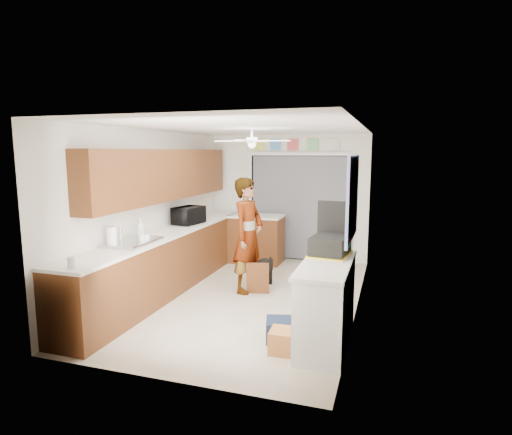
# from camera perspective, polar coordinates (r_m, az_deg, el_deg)

# --- Properties ---
(floor) EXTENTS (5.00, 5.00, 0.00)m
(floor) POSITION_cam_1_polar(r_m,az_deg,el_deg) (6.56, -1.08, -10.50)
(floor) COLOR #BCB197
(floor) RESTS_ON ground
(ceiling) EXTENTS (5.00, 5.00, 0.00)m
(ceiling) POSITION_cam_1_polar(r_m,az_deg,el_deg) (6.20, -1.15, 11.88)
(ceiling) COLOR white
(ceiling) RESTS_ON ground
(wall_back) EXTENTS (3.20, 0.00, 3.20)m
(wall_back) POSITION_cam_1_polar(r_m,az_deg,el_deg) (8.64, 4.23, 2.68)
(wall_back) COLOR silver
(wall_back) RESTS_ON ground
(wall_front) EXTENTS (3.20, 0.00, 3.20)m
(wall_front) POSITION_cam_1_polar(r_m,az_deg,el_deg) (4.01, -12.71, -4.62)
(wall_front) COLOR silver
(wall_front) RESTS_ON ground
(wall_left) EXTENTS (0.00, 5.00, 5.00)m
(wall_left) POSITION_cam_1_polar(r_m,az_deg,el_deg) (6.93, -13.73, 0.95)
(wall_left) COLOR silver
(wall_left) RESTS_ON ground
(wall_right) EXTENTS (0.00, 5.00, 5.00)m
(wall_right) POSITION_cam_1_polar(r_m,az_deg,el_deg) (5.94, 13.66, -0.32)
(wall_right) COLOR silver
(wall_right) RESTS_ON ground
(left_base_cabinets) EXTENTS (0.60, 4.80, 0.90)m
(left_base_cabinets) POSITION_cam_1_polar(r_m,az_deg,el_deg) (6.94, -11.36, -5.71)
(left_base_cabinets) COLOR #603117
(left_base_cabinets) RESTS_ON floor
(left_countertop) EXTENTS (0.62, 4.80, 0.04)m
(left_countertop) POSITION_cam_1_polar(r_m,az_deg,el_deg) (6.83, -11.41, -1.89)
(left_countertop) COLOR white
(left_countertop) RESTS_ON left_base_cabinets
(upper_cabinets) EXTENTS (0.32, 4.00, 0.80)m
(upper_cabinets) POSITION_cam_1_polar(r_m,az_deg,el_deg) (6.97, -11.91, 5.60)
(upper_cabinets) COLOR #603117
(upper_cabinets) RESTS_ON wall_left
(sink_basin) EXTENTS (0.50, 0.76, 0.06)m
(sink_basin) POSITION_cam_1_polar(r_m,az_deg,el_deg) (5.99, -16.06, -3.22)
(sink_basin) COLOR silver
(sink_basin) RESTS_ON left_countertop
(faucet) EXTENTS (0.03, 0.03, 0.22)m
(faucet) POSITION_cam_1_polar(r_m,az_deg,el_deg) (6.08, -17.59, -2.21)
(faucet) COLOR silver
(faucet) RESTS_ON left_countertop
(peninsula_base) EXTENTS (1.00, 0.60, 0.90)m
(peninsula_base) POSITION_cam_1_polar(r_m,az_deg,el_deg) (8.42, 0.06, -2.97)
(peninsula_base) COLOR #603117
(peninsula_base) RESTS_ON floor
(peninsula_top) EXTENTS (1.04, 0.64, 0.04)m
(peninsula_top) POSITION_cam_1_polar(r_m,az_deg,el_deg) (8.34, 0.06, 0.20)
(peninsula_top) COLOR white
(peninsula_top) RESTS_ON peninsula_base
(back_opening_recess) EXTENTS (2.00, 0.06, 2.10)m
(back_opening_recess) POSITION_cam_1_polar(r_m,az_deg,el_deg) (8.58, 5.79, 1.27)
(back_opening_recess) COLOR black
(back_opening_recess) RESTS_ON wall_back
(curtain_panel) EXTENTS (1.90, 0.03, 2.05)m
(curtain_panel) POSITION_cam_1_polar(r_m,az_deg,el_deg) (8.54, 5.74, 1.24)
(curtain_panel) COLOR slate
(curtain_panel) RESTS_ON wall_back
(door_trim_left) EXTENTS (0.06, 0.04, 2.10)m
(door_trim_left) POSITION_cam_1_polar(r_m,az_deg,el_deg) (8.82, -0.75, 1.52)
(door_trim_left) COLOR white
(door_trim_left) RESTS_ON wall_back
(door_trim_right) EXTENTS (0.06, 0.04, 2.10)m
(door_trim_right) POSITION_cam_1_polar(r_m,az_deg,el_deg) (8.41, 12.57, 0.95)
(door_trim_right) COLOR white
(door_trim_right) RESTS_ON wall_back
(door_trim_head) EXTENTS (2.10, 0.04, 0.06)m
(door_trim_head) POSITION_cam_1_polar(r_m,az_deg,el_deg) (8.48, 5.86, 8.43)
(door_trim_head) COLOR white
(door_trim_head) RESTS_ON wall_back
(header_frame_0) EXTENTS (0.22, 0.02, 0.22)m
(header_frame_0) POSITION_cam_1_polar(r_m,az_deg,el_deg) (8.72, 0.37, 9.67)
(header_frame_0) COLOR #D0DF4A
(header_frame_0) RESTS_ON wall_back
(header_frame_1) EXTENTS (0.22, 0.02, 0.22)m
(header_frame_1) POSITION_cam_1_polar(r_m,az_deg,el_deg) (8.63, 2.63, 9.67)
(header_frame_1) COLOR #518DD9
(header_frame_1) RESTS_ON wall_back
(header_frame_2) EXTENTS (0.22, 0.02, 0.22)m
(header_frame_2) POSITION_cam_1_polar(r_m,az_deg,el_deg) (8.54, 4.93, 9.66)
(header_frame_2) COLOR #CA4E4C
(header_frame_2) RESTS_ON wall_back
(header_frame_3) EXTENTS (0.22, 0.02, 0.22)m
(header_frame_3) POSITION_cam_1_polar(r_m,az_deg,el_deg) (8.46, 7.60, 9.62)
(header_frame_3) COLOR #6DC07E
(header_frame_3) RESTS_ON wall_back
(header_frame_4) EXTENTS (0.22, 0.02, 0.22)m
(header_frame_4) POSITION_cam_1_polar(r_m,az_deg,el_deg) (8.40, 10.33, 9.56)
(header_frame_4) COLOR silver
(header_frame_4) RESTS_ON wall_back
(route66_sign) EXTENTS (0.22, 0.02, 0.26)m
(route66_sign) POSITION_cam_1_polar(r_m,az_deg,el_deg) (8.84, -1.83, 9.65)
(route66_sign) COLOR silver
(route66_sign) RESTS_ON wall_back
(right_counter_base) EXTENTS (0.50, 1.40, 0.90)m
(right_counter_base) POSITION_cam_1_polar(r_m,az_deg,el_deg) (5.01, 9.39, -11.37)
(right_counter_base) COLOR white
(right_counter_base) RESTS_ON floor
(right_counter_top) EXTENTS (0.54, 1.44, 0.04)m
(right_counter_top) POSITION_cam_1_polar(r_m,az_deg,el_deg) (4.87, 9.42, -6.16)
(right_counter_top) COLOR white
(right_counter_top) RESTS_ON right_counter_base
(abstract_painting) EXTENTS (0.03, 1.15, 0.95)m
(abstract_painting) POSITION_cam_1_polar(r_m,az_deg,el_deg) (4.90, 12.75, 2.54)
(abstract_painting) COLOR #EC57C6
(abstract_painting) RESTS_ON wall_right
(ceiling_fan) EXTENTS (1.14, 1.14, 0.24)m
(ceiling_fan) POSITION_cam_1_polar(r_m,az_deg,el_deg) (6.38, -0.55, 10.18)
(ceiling_fan) COLOR white
(ceiling_fan) RESTS_ON ceiling
(microwave) EXTENTS (0.45, 0.59, 0.30)m
(microwave) POSITION_cam_1_polar(r_m,az_deg,el_deg) (7.38, -8.97, 0.29)
(microwave) COLOR black
(microwave) RESTS_ON left_countertop
(soap_bottle) EXTENTS (0.14, 0.14, 0.30)m
(soap_bottle) POSITION_cam_1_polar(r_m,az_deg,el_deg) (6.33, -15.15, -1.29)
(soap_bottle) COLOR silver
(soap_bottle) RESTS_ON left_countertop
(cup) EXTENTS (0.16, 0.16, 0.11)m
(cup) POSITION_cam_1_polar(r_m,az_deg,el_deg) (6.05, -14.60, -2.66)
(cup) COLOR white
(cup) RESTS_ON left_countertop
(jar_a) EXTENTS (0.11, 0.11, 0.13)m
(jar_a) POSITION_cam_1_polar(r_m,az_deg,el_deg) (5.93, -14.94, -2.80)
(jar_a) COLOR silver
(jar_a) RESTS_ON left_countertop
(jar_b) EXTENTS (0.11, 0.11, 0.12)m
(jar_b) POSITION_cam_1_polar(r_m,az_deg,el_deg) (4.97, -23.44, -5.51)
(jar_b) COLOR silver
(jar_b) RESTS_ON left_countertop
(paper_towel_roll) EXTENTS (0.16, 0.16, 0.27)m
(paper_towel_roll) POSITION_cam_1_polar(r_m,az_deg,el_deg) (5.80, -18.67, -2.50)
(paper_towel_roll) COLOR white
(paper_towel_roll) RESTS_ON left_countertop
(suitcase) EXTENTS (0.46, 0.58, 0.23)m
(suitcase) POSITION_cam_1_polar(r_m,az_deg,el_deg) (5.21, 9.85, -3.65)
(suitcase) COLOR black
(suitcase) RESTS_ON right_counter_top
(suitcase_rim) EXTENTS (0.50, 0.63, 0.02)m
(suitcase_rim) POSITION_cam_1_polar(r_m,az_deg,el_deg) (5.23, 9.82, -4.83)
(suitcase_rim) COLOR yellow
(suitcase_rim) RESTS_ON suitcase
(suitcase_lid) EXTENTS (0.42, 0.08, 0.50)m
(suitcase_lid) POSITION_cam_1_polar(r_m,az_deg,el_deg) (5.45, 10.34, -0.45)
(suitcase_lid) COLOR black
(suitcase_lid) RESTS_ON suitcase
(cardboard_box) EXTENTS (0.41, 0.32, 0.25)m
(cardboard_box) POSITION_cam_1_polar(r_m,az_deg,el_deg) (4.84, 4.34, -16.17)
(cardboard_box) COLOR #B46A38
(cardboard_box) RESTS_ON floor
(navy_crate) EXTENTS (0.47, 0.42, 0.24)m
(navy_crate) POSITION_cam_1_polar(r_m,az_deg,el_deg) (5.12, 3.69, -14.73)
(navy_crate) COLOR #151F35
(navy_crate) RESTS_ON floor
(cabinet_door_panel) EXTENTS (0.36, 0.21, 0.51)m
(cabinet_door_panel) POSITION_cam_1_polar(r_m,az_deg,el_deg) (6.57, 0.22, -8.10)
(cabinet_door_panel) COLOR #603117
(cabinet_door_panel) RESTS_ON floor
(man) EXTENTS (0.55, 0.72, 1.78)m
(man) POSITION_cam_1_polar(r_m,az_deg,el_deg) (6.59, -1.07, -2.39)
(man) COLOR white
(man) RESTS_ON floor
(dog) EXTENTS (0.37, 0.63, 0.47)m
(dog) POSITION_cam_1_polar(r_m,az_deg,el_deg) (6.99, 0.85, -7.27)
(dog) COLOR black
(dog) RESTS_ON floor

